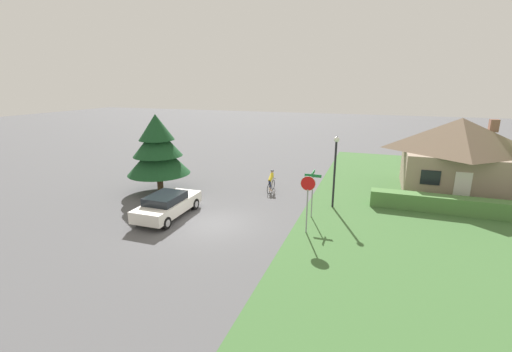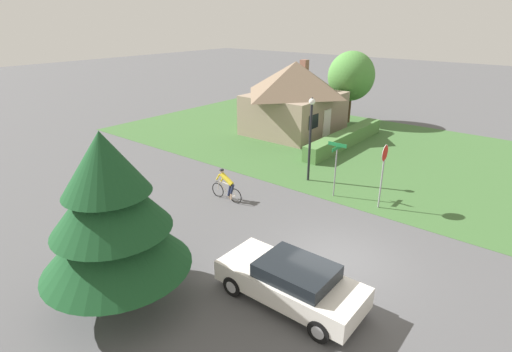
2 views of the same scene
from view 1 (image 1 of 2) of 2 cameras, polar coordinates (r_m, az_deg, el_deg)
ground_plane at (r=18.15m, az=-7.20°, el=-7.90°), size 140.00×140.00×0.00m
grass_verge_right at (r=20.61m, az=30.71°, el=-7.13°), size 16.00×36.00×0.01m
cottage_house at (r=26.11m, az=30.52°, el=3.13°), size 6.85×5.72×4.95m
hedge_row at (r=22.21m, az=29.95°, el=-4.22°), size 8.80×0.90×0.94m
sedan_left_lane at (r=19.26m, az=-14.51°, el=-4.69°), size 1.89×4.35×1.34m
cyclist at (r=22.98m, az=2.51°, el=-0.92°), size 0.44×1.78×1.46m
stop_sign at (r=16.46m, az=8.60°, el=-2.84°), size 0.72×0.07×2.87m
street_lamp at (r=20.07m, az=13.06°, el=2.25°), size 0.31×0.31×4.25m
street_name_sign at (r=18.55m, az=9.41°, el=-1.57°), size 0.90×0.90×2.58m
conifer_tall_near at (r=23.41m, az=-16.09°, el=4.40°), size 4.09×4.09×5.19m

